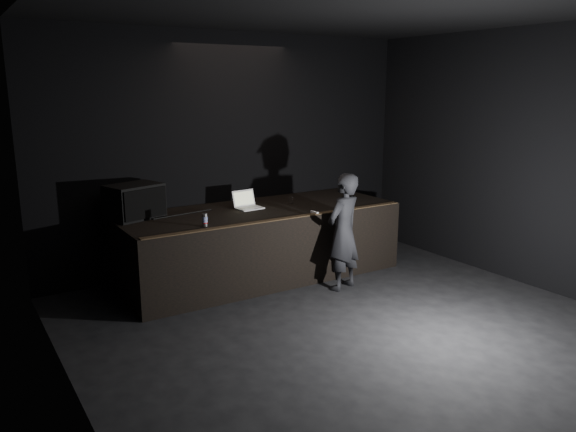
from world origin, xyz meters
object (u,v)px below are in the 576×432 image
(stage_riser, at_px, (259,243))
(laptop, at_px, (247,204))
(person, at_px, (343,232))
(stage_monitor, at_px, (135,201))
(beer_can, at_px, (205,220))

(stage_riser, relative_size, laptop, 10.28)
(person, bearing_deg, stage_monitor, -49.23)
(person, bearing_deg, stage_riser, -74.56)
(stage_riser, relative_size, person, 2.50)
(stage_riser, height_order, beer_can, beer_can)
(stage_riser, bearing_deg, laptop, 128.28)
(stage_monitor, relative_size, person, 0.50)
(person, bearing_deg, beer_can, -34.69)
(stage_riser, xyz_separation_m, beer_can, (-1.07, -0.53, 0.58))
(stage_monitor, xyz_separation_m, person, (2.37, -1.44, -0.43))
(beer_can, distance_m, person, 1.87)
(person, bearing_deg, laptop, -73.94)
(laptop, bearing_deg, stage_monitor, 166.20)
(beer_can, bearing_deg, stage_riser, 26.53)
(stage_riser, distance_m, laptop, 0.59)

